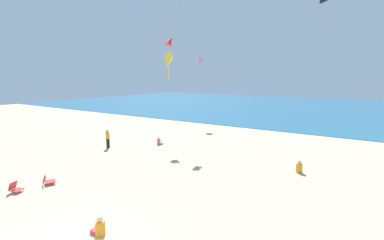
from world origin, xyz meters
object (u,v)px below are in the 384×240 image
(kite_yellow, at_px, (168,59))
(beach_chair_far_right, at_px, (15,188))
(person_0, at_px, (99,228))
(person_4, at_px, (299,168))
(beach_chair_near_camera, at_px, (48,180))
(kite_pink, at_px, (200,58))
(person_3, at_px, (108,137))
(person_6, at_px, (159,142))
(kite_red, at_px, (170,41))

(kite_yellow, bearing_deg, beach_chair_far_right, -168.17)
(person_0, xyz_separation_m, person_4, (5.46, 11.25, 0.01))
(beach_chair_near_camera, distance_m, kite_pink, 23.57)
(person_3, height_order, person_6, person_3)
(beach_chair_near_camera, bearing_deg, person_0, -78.65)
(beach_chair_near_camera, xyz_separation_m, kite_red, (-0.87, 13.12, 9.37))
(person_4, distance_m, kite_yellow, 11.82)
(beach_chair_far_right, relative_size, person_0, 0.90)
(person_0, height_order, person_3, person_3)
(person_6, height_order, kite_yellow, kite_yellow)
(person_4, height_order, kite_red, kite_red)
(kite_red, bearing_deg, beach_chair_far_right, -88.45)
(beach_chair_near_camera, bearing_deg, person_3, 50.10)
(person_4, xyz_separation_m, kite_pink, (-14.56, 12.20, 8.33))
(person_6, height_order, kite_pink, kite_pink)
(person_3, distance_m, kite_red, 10.83)
(beach_chair_far_right, height_order, kite_red, kite_red)
(kite_yellow, xyz_separation_m, kite_pink, (-11.07, 21.47, 1.89))
(beach_chair_near_camera, xyz_separation_m, person_4, (11.96, 9.67, 0.06))
(kite_pink, bearing_deg, person_3, -92.88)
(person_6, bearing_deg, kite_red, 56.52)
(person_3, bearing_deg, person_4, -171.26)
(person_4, height_order, person_6, person_4)
(kite_red, xyz_separation_m, kite_pink, (-1.72, 8.75, -0.98))
(person_3, xyz_separation_m, person_4, (15.30, 2.57, -0.65))
(kite_pink, bearing_deg, person_6, -78.35)
(person_0, bearing_deg, person_3, -41.48)
(kite_red, bearing_deg, kite_yellow, -53.71)
(person_0, bearing_deg, kite_pink, -68.85)
(person_4, height_order, kite_pink, kite_pink)
(beach_chair_far_right, height_order, person_0, person_0)
(person_3, relative_size, kite_yellow, 1.53)
(beach_chair_near_camera, height_order, kite_pink, kite_pink)
(beach_chair_far_right, relative_size, person_3, 0.44)
(person_4, relative_size, kite_pink, 0.46)
(beach_chair_near_camera, height_order, person_4, person_4)
(person_6, bearing_deg, person_4, -49.86)
(person_0, bearing_deg, kite_red, -63.41)
(person_0, distance_m, kite_pink, 26.49)
(person_3, bearing_deg, beach_chair_near_camera, 114.36)
(person_6, height_order, kite_red, kite_red)
(person_3, xyz_separation_m, kite_yellow, (11.81, -6.71, 5.78))
(beach_chair_near_camera, bearing_deg, kite_red, 28.76)
(beach_chair_near_camera, relative_size, kite_yellow, 0.77)
(beach_chair_near_camera, bearing_deg, kite_pink, 31.72)
(kite_yellow, bearing_deg, kite_pink, 117.26)
(person_6, xyz_separation_m, kite_pink, (-2.38, 11.53, 8.38))
(person_6, relative_size, kite_pink, 0.38)
(person_0, bearing_deg, person_6, -60.64)
(beach_chair_near_camera, height_order, person_0, person_0)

